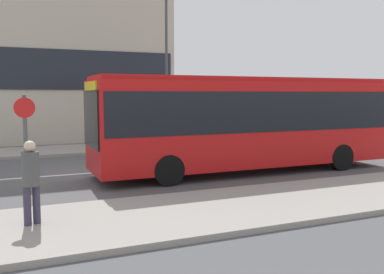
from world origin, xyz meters
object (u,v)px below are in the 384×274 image
(parked_car_1, at_px, (363,132))
(city_bus, at_px, (245,118))
(pedestrian_near_stop, at_px, (31,177))
(street_lamp, at_px, (166,50))
(bus_stop_sign, at_px, (26,145))
(parked_car_0, at_px, (296,135))

(parked_car_1, bearing_deg, city_bus, -154.23)
(pedestrian_near_stop, xyz_separation_m, street_lamp, (7.19, 11.56, 3.91))
(bus_stop_sign, xyz_separation_m, street_lamp, (7.23, 10.71, 3.35))
(parked_car_0, height_order, pedestrian_near_stop, pedestrian_near_stop)
(parked_car_0, bearing_deg, parked_car_1, 2.17)
(parked_car_1, height_order, bus_stop_sign, bus_stop_sign)
(parked_car_0, distance_m, pedestrian_near_stop, 16.36)
(parked_car_0, distance_m, street_lamp, 8.06)
(city_bus, distance_m, parked_car_1, 12.30)
(parked_car_1, distance_m, street_lamp, 12.26)
(city_bus, xyz_separation_m, pedestrian_near_stop, (-7.40, -4.04, -0.82))
(city_bus, bearing_deg, bus_stop_sign, -153.31)
(street_lamp, bearing_deg, city_bus, -88.44)
(pedestrian_near_stop, relative_size, street_lamp, 0.21)
(pedestrian_near_stop, distance_m, bus_stop_sign, 1.02)
(city_bus, relative_size, bus_stop_sign, 4.15)
(parked_car_1, height_order, street_lamp, street_lamp)
(bus_stop_sign, height_order, street_lamp, street_lamp)
(city_bus, distance_m, parked_car_0, 8.11)
(parked_car_0, xyz_separation_m, parked_car_1, (4.87, 0.18, -0.05))
(street_lamp, bearing_deg, bus_stop_sign, -124.03)
(city_bus, relative_size, pedestrian_near_stop, 6.34)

